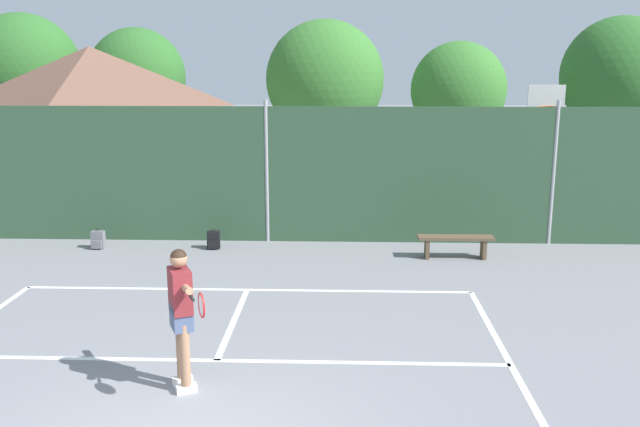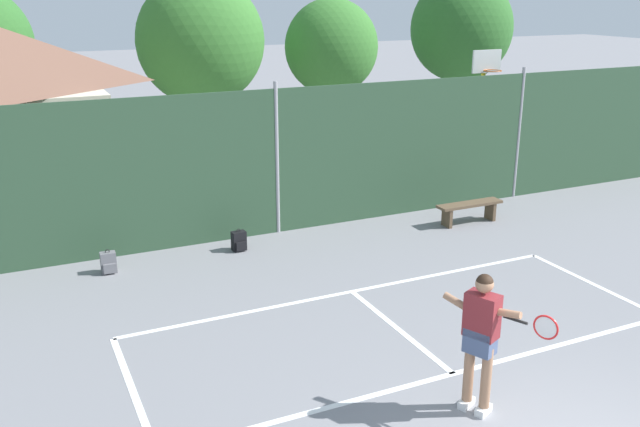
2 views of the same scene
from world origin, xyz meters
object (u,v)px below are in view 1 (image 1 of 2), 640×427
Objects in this scene: tennis_player at (181,307)px; backpack_grey at (98,240)px; basketball_hoop at (543,135)px; courtside_bench at (455,242)px; backpack_black at (214,240)px.

tennis_player reaches higher than backpack_grey.
basketball_hoop is 11.56m from tennis_player.
basketball_hoop is 7.67× the size of backpack_grey.
backpack_grey is at bearing 176.57° from courtside_bench.
courtside_bench reaches higher than backpack_black.
courtside_bench is (5.29, -0.55, 0.17)m from backpack_black.
backpack_grey is at bearing 117.95° from tennis_player.
tennis_player is at bearing -82.38° from backpack_black.
backpack_black is at bearing 97.62° from tennis_player.
basketball_hoop is 2.22× the size of courtside_bench.
basketball_hoop reaches higher than backpack_black.
tennis_player is (-6.98, -9.13, -1.20)m from basketball_hoop.
courtside_bench is at bearing -3.43° from backpack_grey.
backpack_black is at bearing -162.38° from basketball_hoop.
backpack_black is at bearing 1.76° from backpack_grey.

